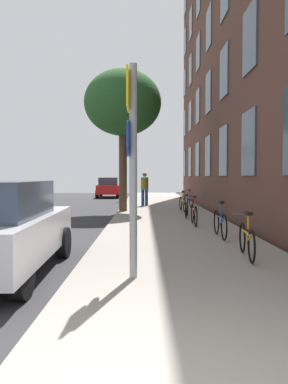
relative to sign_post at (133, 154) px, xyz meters
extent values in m
plane|color=#332D28|center=(-2.42, 11.43, -2.05)|extent=(41.80, 41.80, 0.00)
cube|color=#2D2D30|center=(-4.52, 11.43, -2.05)|extent=(7.00, 38.00, 0.01)
cube|color=gray|center=(1.08, 11.43, -1.99)|extent=(4.20, 38.00, 0.12)
cube|color=#513328|center=(3.68, 10.93, 6.34)|extent=(0.50, 27.00, 16.78)
cube|color=#384756|center=(3.40, 5.57, 0.68)|extent=(0.06, 1.43, 2.00)
cube|color=#384756|center=(3.40, 9.14, 0.68)|extent=(0.06, 1.43, 2.00)
cube|color=#384756|center=(3.40, 12.71, 0.68)|extent=(0.06, 1.43, 2.00)
cube|color=#384756|center=(3.40, 16.28, 0.68)|extent=(0.06, 1.43, 2.00)
cube|color=#384756|center=(3.40, 19.85, 0.68)|extent=(0.06, 1.43, 2.00)
cube|color=#384756|center=(3.40, 23.43, 0.68)|extent=(0.06, 1.43, 2.00)
cube|color=#384756|center=(3.40, 5.57, 3.84)|extent=(0.06, 1.43, 2.00)
cube|color=#384756|center=(3.40, 9.14, 3.84)|extent=(0.06, 1.43, 2.00)
cube|color=#384756|center=(3.40, 12.71, 3.84)|extent=(0.06, 1.43, 2.00)
cube|color=#384756|center=(3.40, 16.28, 3.84)|extent=(0.06, 1.43, 2.00)
cube|color=#384756|center=(3.40, 19.85, 3.84)|extent=(0.06, 1.43, 2.00)
cube|color=#384756|center=(3.40, 23.43, 3.84)|extent=(0.06, 1.43, 2.00)
cube|color=#384756|center=(3.40, 12.71, 6.99)|extent=(0.06, 1.43, 2.00)
cube|color=#384756|center=(3.40, 16.28, 6.99)|extent=(0.06, 1.43, 2.00)
cube|color=#384756|center=(3.40, 19.85, 6.99)|extent=(0.06, 1.43, 2.00)
cube|color=#384756|center=(3.40, 23.43, 6.99)|extent=(0.06, 1.43, 2.00)
cube|color=#384756|center=(3.40, 19.85, 10.15)|extent=(0.06, 1.43, 2.00)
cube|color=#384756|center=(3.40, 23.43, 10.15)|extent=(0.06, 1.43, 2.00)
cube|color=#384756|center=(3.40, 23.43, 13.31)|extent=(0.06, 1.43, 2.00)
cylinder|color=gray|center=(0.02, 0.00, -0.27)|extent=(0.12, 0.12, 3.33)
cube|color=yellow|center=(-0.06, 0.00, 0.99)|extent=(0.03, 0.60, 0.60)
cylinder|color=#14339E|center=(-0.06, 0.00, 0.24)|extent=(0.03, 0.56, 0.56)
cylinder|color=black|center=(-0.64, 20.40, 0.03)|extent=(0.12, 0.12, 3.92)
cube|color=black|center=(-0.82, 20.40, 1.54)|extent=(0.20, 0.24, 0.80)
sphere|color=#4B0707|center=(-0.93, 20.40, 1.80)|extent=(0.16, 0.16, 0.16)
sphere|color=#523707|center=(-0.93, 20.40, 1.54)|extent=(0.16, 0.16, 0.16)
sphere|color=green|center=(-0.93, 20.40, 1.28)|extent=(0.16, 0.16, 0.16)
cylinder|color=#4C3823|center=(-0.78, 11.20, 0.02)|extent=(0.36, 0.36, 3.91)
ellipsoid|color=#235123|center=(-0.78, 11.20, 3.03)|extent=(3.52, 3.52, 2.99)
torus|color=black|center=(2.25, 1.92, -1.62)|extent=(0.10, 0.63, 0.62)
torus|color=black|center=(2.16, 0.93, -1.62)|extent=(0.10, 0.63, 0.62)
cylinder|color=#C68C19|center=(2.21, 1.43, -1.45)|extent=(0.12, 0.84, 0.04)
cylinder|color=#C68C19|center=(2.18, 1.18, -1.53)|extent=(0.09, 0.51, 0.28)
cylinder|color=#C68C19|center=(2.19, 1.28, -1.21)|extent=(0.04, 0.04, 0.28)
cube|color=black|center=(2.19, 1.28, -1.05)|extent=(0.10, 0.24, 0.06)
cylinder|color=#4C4C4C|center=(2.25, 1.92, -1.13)|extent=(0.42, 0.07, 0.03)
torus|color=black|center=(2.19, 4.33, -1.60)|extent=(0.05, 0.67, 0.67)
torus|color=black|center=(2.18, 3.32, -1.60)|extent=(0.05, 0.67, 0.67)
cylinder|color=#194C99|center=(2.18, 3.83, -1.41)|extent=(0.05, 0.86, 0.04)
cylinder|color=#194C99|center=(2.18, 3.57, -1.50)|extent=(0.05, 0.52, 0.28)
cylinder|color=#194C99|center=(2.18, 3.67, -1.16)|extent=(0.04, 0.04, 0.28)
cube|color=black|center=(2.18, 3.67, -1.00)|extent=(0.10, 0.24, 0.06)
cylinder|color=#4C4C4C|center=(2.19, 4.33, -1.08)|extent=(0.42, 0.03, 0.03)
torus|color=black|center=(1.84, 6.72, -1.59)|extent=(0.05, 0.68, 0.68)
torus|color=black|center=(1.82, 5.73, -1.59)|extent=(0.05, 0.68, 0.68)
cylinder|color=#B21E1E|center=(1.83, 6.23, -1.41)|extent=(0.06, 0.84, 0.04)
cylinder|color=#B21E1E|center=(1.82, 5.98, -1.49)|extent=(0.05, 0.51, 0.28)
cylinder|color=#B21E1E|center=(1.82, 6.08, -1.15)|extent=(0.04, 0.04, 0.28)
cube|color=black|center=(1.82, 6.08, -0.99)|extent=(0.10, 0.24, 0.06)
cylinder|color=#4C4C4C|center=(1.84, 6.72, -1.07)|extent=(0.42, 0.04, 0.03)
torus|color=black|center=(1.96, 9.14, -1.63)|extent=(0.14, 0.61, 0.61)
torus|color=black|center=(1.78, 8.11, -1.63)|extent=(0.14, 0.61, 0.61)
cylinder|color=#99999E|center=(1.87, 8.63, -1.46)|extent=(0.19, 0.88, 0.04)
cylinder|color=#99999E|center=(1.83, 8.37, -1.54)|extent=(0.13, 0.53, 0.29)
cylinder|color=#99999E|center=(1.84, 8.47, -1.22)|extent=(0.04, 0.04, 0.28)
cube|color=black|center=(1.84, 8.47, -1.06)|extent=(0.10, 0.24, 0.06)
cylinder|color=#4C4C4C|center=(1.96, 9.14, -1.14)|extent=(0.42, 0.10, 0.03)
torus|color=black|center=(1.93, 11.57, -1.61)|extent=(0.07, 0.64, 0.64)
torus|color=black|center=(1.98, 10.49, -1.61)|extent=(0.07, 0.64, 0.64)
cylinder|color=#C68C19|center=(1.95, 11.03, -1.44)|extent=(0.09, 0.92, 0.04)
cylinder|color=#C68C19|center=(1.97, 10.76, -1.52)|extent=(0.07, 0.56, 0.30)
cylinder|color=#C68C19|center=(1.96, 10.86, -1.19)|extent=(0.04, 0.04, 0.28)
cube|color=black|center=(1.96, 10.86, -1.03)|extent=(0.10, 0.24, 0.06)
cylinder|color=#4C4C4C|center=(1.93, 11.57, -1.11)|extent=(0.42, 0.05, 0.03)
torus|color=black|center=(2.43, 13.90, -1.61)|extent=(0.16, 0.64, 0.64)
torus|color=black|center=(2.61, 12.95, -1.61)|extent=(0.16, 0.64, 0.64)
cylinder|color=#194C99|center=(2.52, 13.43, -1.44)|extent=(0.20, 0.81, 0.04)
cylinder|color=#194C99|center=(2.57, 13.19, -1.52)|extent=(0.14, 0.50, 0.27)
cylinder|color=#194C99|center=(2.55, 13.28, -1.19)|extent=(0.04, 0.04, 0.28)
cube|color=black|center=(2.55, 13.28, -1.03)|extent=(0.10, 0.24, 0.06)
cylinder|color=#4C4C4C|center=(2.43, 13.90, -1.11)|extent=(0.42, 0.11, 0.03)
cylinder|color=navy|center=(0.12, 14.18, -1.49)|extent=(0.17, 0.17, 0.89)
cylinder|color=navy|center=(0.32, 14.18, -1.49)|extent=(0.17, 0.17, 0.89)
cylinder|color=olive|center=(0.22, 14.18, -0.72)|extent=(0.50, 0.50, 0.66)
sphere|color=#936B4C|center=(0.22, 14.18, -0.24)|extent=(0.24, 0.24, 0.24)
cube|color=#B7B7BC|center=(-2.33, 0.57, -1.37)|extent=(1.96, 4.17, 0.70)
cylinder|color=black|center=(-1.50, 1.89, -1.72)|extent=(0.22, 0.64, 0.64)
cylinder|color=black|center=(-1.50, -0.74, -1.72)|extent=(0.22, 0.64, 0.64)
cube|color=red|center=(-2.67, 24.17, -1.37)|extent=(1.91, 4.15, 0.70)
cube|color=#2D3847|center=(-2.67, 23.96, -0.72)|extent=(1.57, 2.34, 0.60)
cylinder|color=black|center=(-3.48, 25.48, -1.72)|extent=(0.22, 0.64, 0.64)
cylinder|color=black|center=(-1.86, 25.48, -1.72)|extent=(0.22, 0.64, 0.64)
cylinder|color=black|center=(-3.48, 22.86, -1.72)|extent=(0.22, 0.64, 0.64)
cylinder|color=black|center=(-1.86, 22.86, -1.72)|extent=(0.22, 0.64, 0.64)
camera|label=1|loc=(0.19, -5.72, -0.34)|focal=34.34mm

